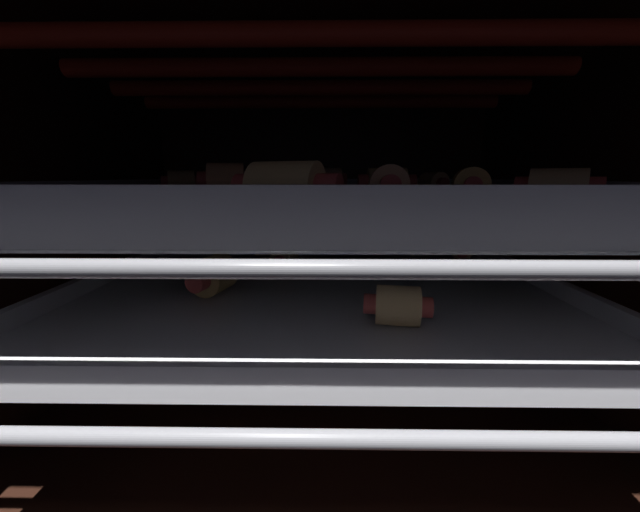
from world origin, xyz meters
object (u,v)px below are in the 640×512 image
Objects in this scene: pig_in_blanket_upper_2 at (324,180)px; pig_in_blanket_upper_7 at (557,187)px; pig_in_blanket_lower_4 at (301,237)px; pig_in_blanket_upper_6 at (228,180)px; pig_in_blanket_upper_5 at (182,182)px; pig_in_blanket_lower_3 at (397,305)px; pig_in_blanket_lower_6 at (404,243)px; pig_in_blanket_lower_1 at (213,275)px; pig_in_blanket_lower_0 at (284,259)px; baking_tray_upper at (319,201)px; oven_rack_lower at (319,284)px; pig_in_blanket_upper_1 at (387,182)px; pig_in_blanket_lower_5 at (268,243)px; pig_in_blanket_upper_8 at (470,184)px; heating_element at (319,78)px; pig_in_blanket_upper_4 at (388,184)px; oven_rack_upper at (319,212)px; pig_in_blanket_upper_3 at (286,188)px; pig_in_blanket_upper_0 at (433,183)px; pig_in_blanket_lower_2 at (430,238)px; pig_in_blanket_lower_7 at (461,249)px; baking_tray_lower at (319,276)px.

pig_in_blanket_upper_2 reaches higher than pig_in_blanket_upper_7.
pig_in_blanket_upper_2 is at bearing -45.71° from pig_in_blanket_lower_4.
pig_in_blanket_upper_5 is at bearing 130.67° from pig_in_blanket_upper_6.
pig_in_blanket_lower_6 is at bearing 76.19° from pig_in_blanket_lower_3.
pig_in_blanket_upper_5 is (-8.62, 16.12, 7.62)cm from pig_in_blanket_lower_1.
baking_tray_upper reaches higher than pig_in_blanket_lower_0.
pig_in_blanket_upper_1 is (7.09, 3.01, 10.34)cm from oven_rack_lower.
pig_in_blanket_upper_2 reaches higher than pig_in_blanket_upper_5.
pig_in_blanket_upper_8 is (19.33, -13.64, 7.67)cm from pig_in_blanket_lower_5.
heating_element reaches higher than pig_in_blanket_upper_4.
pig_in_blanket_lower_0 is at bearing 135.12° from pig_in_blanket_upper_4.
pig_in_blanket_upper_8 is (12.67, -4.67, 2.77)cm from oven_rack_upper.
pig_in_blanket_upper_0 is at bearing 58.46° from pig_in_blanket_upper_3.
pig_in_blanket_lower_2 is at bearing 64.55° from pig_in_blanket_upper_4.
pig_in_blanket_upper_5 is at bearing 142.48° from pig_in_blanket_upper_4.
pig_in_blanket_upper_6 is (-8.98, 0.39, 2.00)cm from baking_tray_upper.
pig_in_blanket_upper_3 is (-2.02, -24.84, -0.15)cm from pig_in_blanket_upper_2.
baking_tray_upper is 8.14× the size of pig_in_blanket_upper_0.
pig_in_blanket_upper_7 is at bearing -20.84° from pig_in_blanket_upper_6.
pig_in_blanket_lower_0 is 0.97× the size of pig_in_blanket_lower_4.
heating_element reaches higher than pig_in_blanket_lower_5.
oven_rack_lower is 9.13× the size of pig_in_blanket_lower_7.
oven_rack_lower is at bearing -26.82° from pig_in_blanket_lower_0.
pig_in_blanket_upper_5 is (-17.64, 10.47, 10.28)cm from oven_rack_lower.
baking_tray_lower is 7.17× the size of pig_in_blanket_upper_6.
pig_in_blanket_lower_1 is 1.09× the size of pig_in_blanket_upper_0.
pig_in_blanket_upper_5 is (-17.64, 10.47, 1.74)cm from baking_tray_upper.
baking_tray_upper is 7.92cm from pig_in_blanket_upper_1.
pig_in_blanket_lower_0 is at bearing -151.45° from pig_in_blanket_lower_6.
pig_in_blanket_lower_2 is 20.61cm from pig_in_blanket_upper_8.
pig_in_blanket_upper_1 reaches higher than oven_rack_lower.
pig_in_blanket_upper_0 is 1.00× the size of pig_in_blanket_upper_7.
pig_in_blanket_upper_8 is (21.69, 0.99, 7.60)cm from pig_in_blanket_lower_1.
pig_in_blanket_lower_5 is 22.44cm from pig_in_blanket_upper_0.
pig_in_blanket_upper_3 reaches higher than pig_in_blanket_lower_6.
pig_in_blanket_upper_6 is at bearing -156.14° from pig_in_blanket_upper_0.
pig_in_blanket_upper_8 is at bearing -96.40° from pig_in_blanket_upper_0.
oven_rack_upper is (6.66, -8.97, 4.90)cm from pig_in_blanket_lower_5.
pig_in_blanket_upper_1 is (7.09, 3.01, 1.80)cm from baking_tray_upper.
baking_tray_upper is at bearing -78.06° from pig_in_blanket_lower_4.
pig_in_blanket_upper_4 reaches higher than baking_tray_upper.
baking_tray_upper is at bearing 32.09° from pig_in_blanket_lower_1.
pig_in_blanket_lower_6 is 0.09× the size of oven_rack_upper.
oven_rack_upper reaches higher than pig_in_blanket_lower_7.
pig_in_blanket_upper_6 is at bearing -135.65° from pig_in_blanket_upper_2.
pig_in_blanket_upper_6 is (-5.21, -1.52, 8.26)cm from pig_in_blanket_lower_0.
pig_in_blanket_lower_0 is 15.23cm from pig_in_blanket_upper_4.
pig_in_blanket_lower_6 is 0.84× the size of pig_in_blanket_lower_7.
pig_in_blanket_lower_3 is at bearing -65.33° from oven_rack_lower.
pig_in_blanket_lower_4 is at bearing 172.24° from pig_in_blanket_upper_0.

